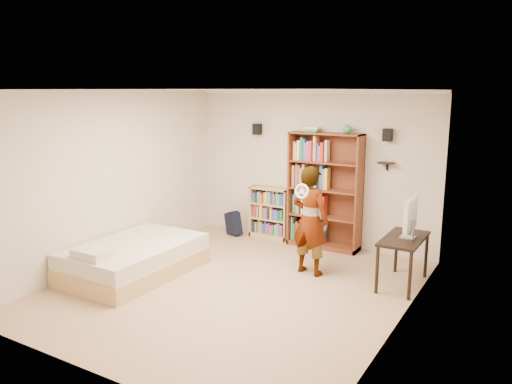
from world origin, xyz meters
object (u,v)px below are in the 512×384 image
daybed (134,255)px  low_bookshelf (270,213)px  person (310,221)px  tall_bookshelf (325,191)px  computer_desk (403,261)px

daybed → low_bookshelf: bearing=72.9°
daybed → person: size_ratio=1.25×
tall_bookshelf → low_bookshelf: bearing=177.7°
tall_bookshelf → computer_desk: size_ratio=1.96×
low_bookshelf → person: (1.41, -1.32, 0.34)m
computer_desk → person: bearing=-169.7°
tall_bookshelf → low_bookshelf: size_ratio=2.12×
tall_bookshelf → low_bookshelf: tall_bookshelf is taller
person → computer_desk: bearing=-161.6°
daybed → person: person is taller
tall_bookshelf → daybed: size_ratio=0.98×
low_bookshelf → daybed: bearing=-107.1°
tall_bookshelf → person: bearing=-76.0°
low_bookshelf → computer_desk: bearing=-21.7°
low_bookshelf → computer_desk: low_bookshelf is taller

